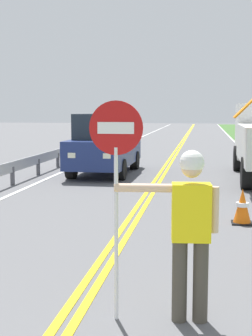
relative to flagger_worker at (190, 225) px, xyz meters
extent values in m
cube|color=yellow|center=(-1.36, 15.83, -1.04)|extent=(0.11, 110.00, 0.01)
cube|color=yellow|center=(-1.18, 15.83, -1.04)|extent=(0.11, 110.00, 0.01)
cube|color=silver|center=(-4.87, 15.83, -1.04)|extent=(0.12, 110.00, 0.01)
cylinder|color=#474238|center=(0.12, 0.01, -0.61)|extent=(0.16, 0.16, 0.88)
cylinder|color=#474238|center=(-0.10, -0.01, -0.61)|extent=(0.16, 0.16, 0.88)
cube|color=yellow|center=(0.01, 0.00, 0.13)|extent=(0.42, 0.28, 0.60)
cylinder|color=beige|center=(-0.49, -0.05, 0.38)|extent=(0.61, 0.14, 0.09)
cylinder|color=beige|center=(0.25, 0.02, 0.16)|extent=(0.09, 0.09, 0.48)
sphere|color=beige|center=(0.01, 0.00, 0.60)|extent=(0.22, 0.22, 0.22)
sphere|color=white|center=(0.01, 0.00, 0.65)|extent=(0.25, 0.25, 0.25)
cylinder|color=silver|center=(-0.77, -0.07, -0.12)|extent=(0.04, 0.04, 1.85)
cylinder|color=#B71414|center=(-0.77, -0.07, 1.00)|extent=(0.56, 0.03, 0.56)
cube|color=white|center=(-0.77, -0.09, 1.00)|extent=(0.38, 0.01, 0.12)
cube|color=orange|center=(1.21, 8.12, 1.26)|extent=(0.60, 0.81, 0.59)
cylinder|color=black|center=(1.42, 13.17, -0.59)|extent=(0.33, 0.92, 0.92)
cylinder|color=black|center=(1.37, 8.88, -0.59)|extent=(0.33, 0.92, 0.92)
cube|color=navy|center=(-3.25, 11.56, -0.25)|extent=(1.91, 4.63, 0.92)
cube|color=#1E2833|center=(-3.25, 11.56, 0.63)|extent=(1.66, 2.88, 0.84)
cube|color=#EAEACC|center=(-2.73, 9.27, -0.20)|extent=(0.24, 0.06, 0.16)
cube|color=#EAEACC|center=(-3.84, 9.29, -0.20)|extent=(0.24, 0.06, 0.16)
cylinder|color=black|center=(-2.45, 10.12, -0.71)|extent=(0.29, 0.68, 0.68)
cylinder|color=black|center=(-4.09, 10.15, -0.71)|extent=(0.29, 0.68, 0.68)
cylinder|color=black|center=(-2.41, 12.97, -0.71)|extent=(0.29, 0.68, 0.68)
cylinder|color=black|center=(-4.05, 13.00, -0.71)|extent=(0.29, 0.68, 0.68)
cone|color=orange|center=(0.91, 4.61, -0.70)|extent=(0.36, 0.36, 0.70)
cylinder|color=white|center=(0.91, 4.61, -0.66)|extent=(0.25, 0.25, 0.08)
cube|color=black|center=(0.91, 4.61, -1.03)|extent=(0.40, 0.40, 0.03)
cube|color=#9EA0A3|center=(-5.47, 12.00, -0.50)|extent=(0.06, 32.00, 0.32)
cube|color=#4C4C51|center=(-5.47, 8.57, -0.77)|extent=(0.10, 0.10, 0.55)
cube|color=#4C4C51|center=(-5.47, 10.86, -0.77)|extent=(0.10, 0.10, 0.55)
cube|color=#4C4C51|center=(-5.47, 13.14, -0.77)|extent=(0.10, 0.10, 0.55)
cube|color=#4C4C51|center=(-5.47, 15.43, -0.77)|extent=(0.10, 0.10, 0.55)
cube|color=#4C4C51|center=(-5.47, 17.72, -0.77)|extent=(0.10, 0.10, 0.55)
cube|color=#4C4C51|center=(-5.47, 20.00, -0.77)|extent=(0.10, 0.10, 0.55)
cube|color=#4C4C51|center=(-5.47, 22.29, -0.77)|extent=(0.10, 0.10, 0.55)
cube|color=#4C4C51|center=(-5.47, 24.57, -0.77)|extent=(0.10, 0.10, 0.55)
cube|color=#4C4C51|center=(-5.47, 26.86, -0.77)|extent=(0.10, 0.10, 0.55)
camera|label=1|loc=(0.12, -4.94, 1.19)|focal=51.55mm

